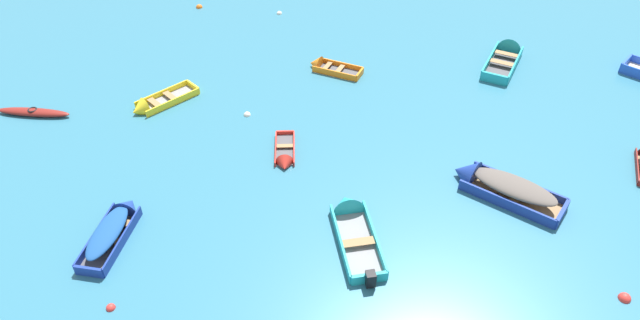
{
  "coord_description": "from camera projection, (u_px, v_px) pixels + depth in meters",
  "views": [
    {
      "loc": [
        2.43,
        -0.07,
        16.18
      ],
      "look_at": [
        0.0,
        19.16,
        0.15
      ],
      "focal_mm": 32.15,
      "sensor_mm": 36.0,
      "label": 1
    }
  ],
  "objects": [
    {
      "name": "kayak_maroon_cluster_outer",
      "position": [
        33.0,
        112.0,
        27.95
      ],
      "size": [
        3.69,
        0.66,
        0.35
      ],
      "color": "maroon",
      "rests_on": "ground_plane"
    },
    {
      "name": "rowboat_turquoise_far_left",
      "position": [
        351.0,
        221.0,
        22.22
      ],
      "size": [
        2.52,
        4.53,
        1.27
      ],
      "color": "gray",
      "rests_on": "ground_plane"
    },
    {
      "name": "rowboat_turquoise_midfield_left",
      "position": [
        507.0,
        55.0,
        32.19
      ],
      "size": [
        2.75,
        4.52,
        1.32
      ],
      "color": "#4C4C51",
      "rests_on": "ground_plane"
    },
    {
      "name": "rowboat_deep_blue_center",
      "position": [
        115.0,
        226.0,
        21.83
      ],
      "size": [
        1.31,
        3.79,
        1.05
      ],
      "color": "#4C4C51",
      "rests_on": "ground_plane"
    },
    {
      "name": "mooring_buoy_trailing",
      "position": [
        624.0,
        299.0,
        19.63
      ],
      "size": [
        0.43,
        0.43,
        0.43
      ],
      "primitive_type": "sphere",
      "color": "red",
      "rests_on": "ground_plane"
    },
    {
      "name": "mooring_buoy_between_boats_right",
      "position": [
        199.0,
        8.0,
        37.48
      ],
      "size": [
        0.42,
        0.42,
        0.42
      ],
      "primitive_type": "sphere",
      "color": "orange",
      "rests_on": "ground_plane"
    },
    {
      "name": "mooring_buoy_between_boats_left",
      "position": [
        279.0,
        14.0,
        36.76
      ],
      "size": [
        0.34,
        0.34,
        0.34
      ],
      "primitive_type": "sphere",
      "color": "silver",
      "rests_on": "ground_plane"
    },
    {
      "name": "mooring_buoy_midfield",
      "position": [
        247.0,
        115.0,
        28.05
      ],
      "size": [
        0.35,
        0.35,
        0.35
      ],
      "primitive_type": "sphere",
      "color": "silver",
      "rests_on": "ground_plane"
    },
    {
      "name": "rowboat_deep_blue_back_row_left",
      "position": [
        496.0,
        184.0,
        23.6
      ],
      "size": [
        4.77,
        3.5,
        1.42
      ],
      "color": "#99754C",
      "rests_on": "ground_plane"
    },
    {
      "name": "rowboat_orange_far_back",
      "position": [
        325.0,
        67.0,
        31.33
      ],
      "size": [
        3.12,
        1.83,
        0.96
      ],
      "color": "#4C4C51",
      "rests_on": "ground_plane"
    },
    {
      "name": "mooring_buoy_outer_edge",
      "position": [
        111.0,
        308.0,
        19.33
      ],
      "size": [
        0.32,
        0.32,
        0.32
      ],
      "primitive_type": "sphere",
      "color": "red",
      "rests_on": "ground_plane"
    },
    {
      "name": "rowboat_red_far_right",
      "position": [
        285.0,
        159.0,
        25.28
      ],
      "size": [
        1.25,
        2.77,
        0.79
      ],
      "color": "#4C4C51",
      "rests_on": "ground_plane"
    },
    {
      "name": "rowboat_yellow_near_right",
      "position": [
        151.0,
        105.0,
        28.41
      ],
      "size": [
        3.05,
        3.4,
        1.03
      ],
      "color": "gray",
      "rests_on": "ground_plane"
    }
  ]
}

